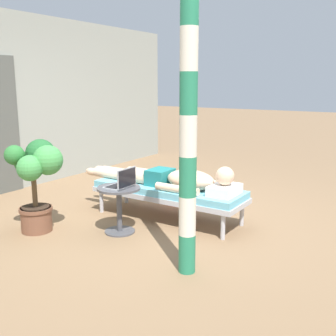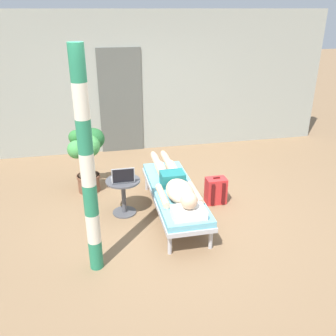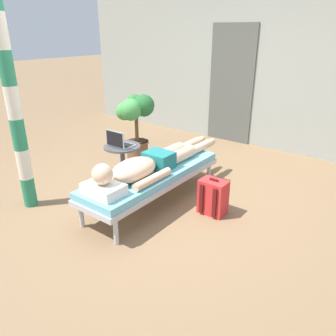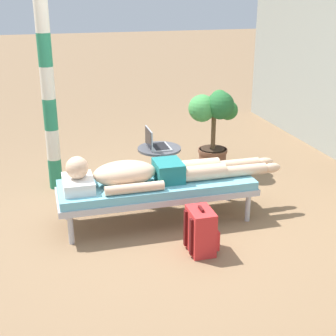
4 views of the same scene
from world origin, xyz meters
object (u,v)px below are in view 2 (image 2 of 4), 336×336
at_px(potted_plant, 87,153).
at_px(lounge_chair, 174,193).
at_px(side_table, 123,191).
at_px(backpack, 216,191).
at_px(laptop, 123,178).
at_px(person_reclining, 176,184).
at_px(porch_post, 88,169).

bearing_deg(potted_plant, lounge_chair, -40.74).
distance_m(side_table, backpack, 1.39).
bearing_deg(laptop, person_reclining, -18.09).
height_order(lounge_chair, laptop, laptop).
xyz_separation_m(potted_plant, porch_post, (0.03, -1.91, 0.56)).
bearing_deg(backpack, lounge_chair, -161.99).
xyz_separation_m(laptop, backpack, (1.38, 0.07, -0.39)).
bearing_deg(side_table, lounge_chair, -16.46).
relative_size(side_table, backpack, 1.23).
bearing_deg(lounge_chair, side_table, 163.54).
relative_size(person_reclining, laptop, 7.00).
height_order(side_table, laptop, laptop).
distance_m(person_reclining, side_table, 0.76).
relative_size(person_reclining, side_table, 4.15).
xyz_separation_m(side_table, potted_plant, (-0.46, 0.79, 0.31)).
relative_size(laptop, porch_post, 0.13).
bearing_deg(porch_post, laptop, 68.13).
bearing_deg(potted_plant, backpack, -22.59).
bearing_deg(side_table, backpack, 0.87).
height_order(person_reclining, porch_post, porch_post).
xyz_separation_m(person_reclining, porch_post, (-1.12, -0.85, 0.70)).
relative_size(lounge_chair, potted_plant, 1.86).
bearing_deg(person_reclining, laptop, 161.91).
xyz_separation_m(lounge_chair, side_table, (-0.69, 0.20, 0.01)).
xyz_separation_m(side_table, backpack, (1.38, 0.02, -0.16)).
relative_size(laptop, potted_plant, 0.30).
height_order(lounge_chair, porch_post, porch_post).
xyz_separation_m(side_table, porch_post, (-0.43, -1.13, 0.86)).
height_order(laptop, potted_plant, potted_plant).
relative_size(person_reclining, porch_post, 0.89).
bearing_deg(person_reclining, porch_post, -142.77).
bearing_deg(potted_plant, porch_post, -89.16).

